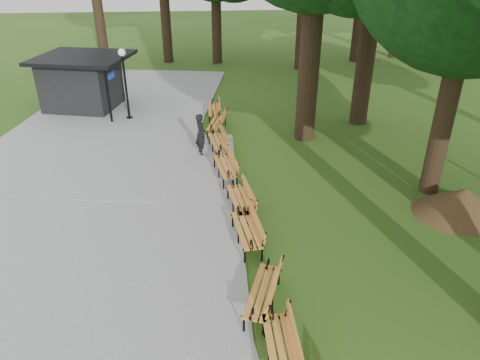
{
  "coord_description": "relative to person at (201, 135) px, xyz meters",
  "views": [
    {
      "loc": [
        -1.01,
        -6.57,
        7.15
      ],
      "look_at": [
        0.01,
        4.8,
        1.1
      ],
      "focal_mm": 33.59,
      "sensor_mm": 36.0,
      "label": 1
    }
  ],
  "objects": [
    {
      "name": "ground",
      "position": [
        1.08,
        -9.1,
        -0.81
      ],
      "size": [
        100.0,
        100.0,
        0.0
      ],
      "primitive_type": "plane",
      "color": "#305618",
      "rests_on": "ground"
    },
    {
      "name": "path",
      "position": [
        -2.92,
        -6.1,
        -0.78
      ],
      "size": [
        12.0,
        38.0,
        0.06
      ],
      "primitive_type": "cube",
      "color": "gray",
      "rests_on": "ground"
    },
    {
      "name": "person",
      "position": [
        0.0,
        0.0,
        0.0
      ],
      "size": [
        0.54,
        0.67,
        1.61
      ],
      "primitive_type": "imported",
      "rotation": [
        0.0,
        0.0,
        1.86
      ],
      "color": "black",
      "rests_on": "ground"
    },
    {
      "name": "kiosk",
      "position": [
        -5.59,
        5.99,
        0.47
      ],
      "size": [
        4.79,
        4.4,
        2.54
      ],
      "primitive_type": null,
      "rotation": [
        0.0,
        0.0,
        -0.24
      ],
      "color": "black",
      "rests_on": "ground"
    },
    {
      "name": "lamp_post",
      "position": [
        -3.23,
        4.18,
        1.47
      ],
      "size": [
        0.32,
        0.32,
        3.16
      ],
      "color": "black",
      "rests_on": "ground"
    },
    {
      "name": "dirt_mound",
      "position": [
        7.63,
        -4.95,
        -0.38
      ],
      "size": [
        2.39,
        2.39,
        0.85
      ],
      "primitive_type": "cone",
      "color": "#47301C",
      "rests_on": "ground"
    },
    {
      "name": "bench_2",
      "position": [
        1.36,
        -9.86,
        -0.37
      ],
      "size": [
        0.65,
        1.9,
        0.88
      ],
      "primitive_type": null,
      "rotation": [
        0.0,
        0.0,
        -1.58
      ],
      "color": "orange",
      "rests_on": "ground"
    },
    {
      "name": "bench_3",
      "position": [
        1.23,
        -8.27,
        -0.37
      ],
      "size": [
        1.24,
        2.0,
        0.88
      ],
      "primitive_type": null,
      "rotation": [
        0.0,
        0.0,
        -1.91
      ],
      "color": "orange",
      "rests_on": "ground"
    },
    {
      "name": "bench_4",
      "position": [
        1.12,
        -5.87,
        -0.37
      ],
      "size": [
        0.85,
        1.96,
        0.88
      ],
      "primitive_type": null,
      "rotation": [
        0.0,
        0.0,
        -1.46
      ],
      "color": "orange",
      "rests_on": "ground"
    },
    {
      "name": "bench_5",
      "position": [
        1.1,
        -4.3,
        -0.37
      ],
      "size": [
        0.87,
        1.96,
        0.88
      ],
      "primitive_type": null,
      "rotation": [
        0.0,
        0.0,
        -1.45
      ],
      "color": "orange",
      "rests_on": "ground"
    },
    {
      "name": "bench_6",
      "position": [
        0.78,
        -2.01,
        -0.37
      ],
      "size": [
        0.91,
        1.97,
        0.88
      ],
      "primitive_type": null,
      "rotation": [
        0.0,
        0.0,
        -1.43
      ],
      "color": "orange",
      "rests_on": "ground"
    },
    {
      "name": "bench_7",
      "position": [
        0.64,
        0.09,
        -0.37
      ],
      "size": [
        0.89,
        1.97,
        0.88
      ],
      "primitive_type": null,
      "rotation": [
        0.0,
        0.0,
        -1.44
      ],
      "color": "orange",
      "rests_on": "ground"
    },
    {
      "name": "bench_8",
      "position": [
        0.68,
        2.16,
        -0.37
      ],
      "size": [
        1.08,
        2.0,
        0.88
      ],
      "primitive_type": null,
      "rotation": [
        0.0,
        0.0,
        -1.82
      ],
      "color": "orange",
      "rests_on": "ground"
    },
    {
      "name": "bench_9",
      "position": [
        0.63,
        3.9,
        -0.37
      ],
      "size": [
        0.66,
        1.91,
        0.88
      ],
      "primitive_type": null,
      "rotation": [
        0.0,
        0.0,
        -1.58
      ],
      "color": "orange",
      "rests_on": "ground"
    }
  ]
}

